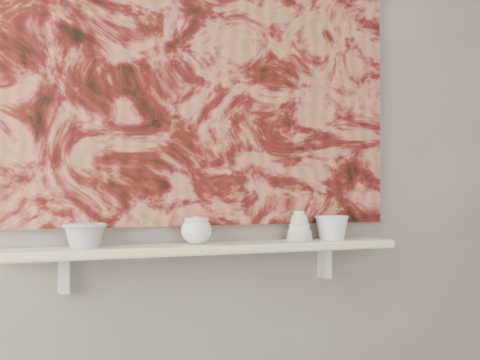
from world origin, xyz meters
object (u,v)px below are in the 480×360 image
bell_vessel (299,226)px  bowl_grey (85,235)px  painting (203,72)px  bowl_white (332,228)px  shelf (211,248)px  cup_cream (196,230)px

bell_vessel → bowl_grey: bearing=180.0°
painting → bowl_white: bearing=-9.4°
shelf → bell_vessel: bell_vessel is taller
painting → bowl_grey: size_ratio=10.43×
bowl_grey → painting: bearing=10.5°
cup_cream → bowl_white: bearing=0.0°
painting → bell_vessel: painting is taller
bowl_white → shelf: bearing=180.0°
shelf → bell_vessel: bearing=0.0°
bowl_grey → bell_vessel: bearing=0.0°
bowl_grey → cup_cream: (0.38, 0.00, 0.01)m
shelf → bowl_grey: bearing=180.0°
shelf → cup_cream: 0.08m
bowl_white → painting: bearing=170.6°
painting → shelf: bearing=-90.0°
painting → bowl_grey: painting is taller
cup_cream → bell_vessel: (0.40, 0.00, 0.01)m
shelf → bowl_white: bowl_white is taller
painting → bowl_grey: 0.72m
bell_vessel → bowl_white: 0.14m
bowl_grey → bowl_white: (0.92, 0.00, 0.00)m
painting → bowl_white: (0.48, -0.08, -0.56)m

